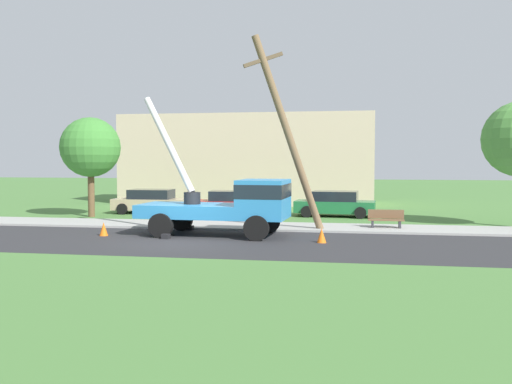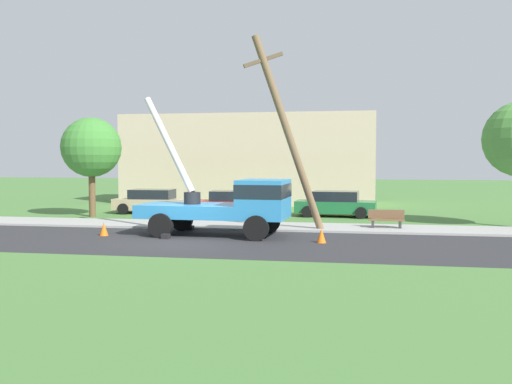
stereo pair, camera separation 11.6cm
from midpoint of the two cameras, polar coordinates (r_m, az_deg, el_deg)
ground_plane at (r=33.46m, az=-1.63°, el=-2.13°), size 120.00×120.00×0.00m
road_asphalt at (r=21.92m, az=-7.92°, el=-5.01°), size 80.00×7.06×0.01m
sidewalk_strip at (r=26.70m, az=-4.62°, el=-3.40°), size 80.00×2.99×0.10m
utility_truck at (r=23.15m, az=-2.49°, el=-1.04°), size 6.75×3.21×5.98m
leaning_utility_pole at (r=24.57m, az=3.09°, el=6.17°), size 3.51×1.58×8.59m
traffic_cone_ahead at (r=21.45m, az=6.57°, el=-4.43°), size 0.36×0.36×0.56m
traffic_cone_behind at (r=24.12m, az=-15.42°, el=-3.67°), size 0.36×0.36×0.56m
parked_sedan_tan at (r=33.57m, az=-10.73°, el=-0.94°), size 4.46×2.12×1.42m
parked_sedan_red at (r=31.45m, az=-2.56°, el=-1.17°), size 4.55×2.28×1.42m
parked_sedan_green at (r=31.44m, az=7.96°, el=-1.20°), size 4.52×2.23×1.42m
park_bench at (r=25.92m, az=13.01°, el=-2.76°), size 1.60×0.45×0.90m
roadside_tree_near at (r=32.21m, az=-16.65°, el=4.36°), size 3.29×3.29×5.51m
lowrise_building_backdrop at (r=41.20m, az=-0.85°, el=3.35°), size 18.00×6.00×6.40m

